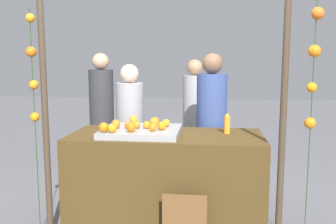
{
  "coord_description": "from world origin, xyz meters",
  "views": [
    {
      "loc": [
        0.44,
        -3.54,
        1.63
      ],
      "look_at": [
        0.0,
        0.15,
        1.11
      ],
      "focal_mm": 39.56,
      "sensor_mm": 36.0,
      "label": 1
    }
  ],
  "objects_px": {
    "orange_1": "(128,125)",
    "juice_bottle": "(227,124)",
    "vendor_left": "(130,136)",
    "orange_0": "(155,121)",
    "vendor_right": "(211,133)",
    "chalkboard_sign": "(184,224)",
    "stall_counter": "(166,179)"
  },
  "relations": [
    {
      "from": "orange_1",
      "to": "juice_bottle",
      "type": "relative_size",
      "value": 0.37
    },
    {
      "from": "vendor_right",
      "to": "orange_0",
      "type": "bearing_deg",
      "value": -140.61
    },
    {
      "from": "stall_counter",
      "to": "vendor_right",
      "type": "distance_m",
      "value": 0.85
    },
    {
      "from": "juice_bottle",
      "to": "vendor_left",
      "type": "height_order",
      "value": "vendor_left"
    },
    {
      "from": "chalkboard_sign",
      "to": "orange_1",
      "type": "bearing_deg",
      "value": 140.04
    },
    {
      "from": "orange_1",
      "to": "vendor_right",
      "type": "relative_size",
      "value": 0.04
    },
    {
      "from": "juice_bottle",
      "to": "vendor_left",
      "type": "relative_size",
      "value": 0.12
    },
    {
      "from": "stall_counter",
      "to": "chalkboard_sign",
      "type": "bearing_deg",
      "value": -68.32
    },
    {
      "from": "vendor_left",
      "to": "orange_0",
      "type": "bearing_deg",
      "value": -52.09
    },
    {
      "from": "orange_1",
      "to": "vendor_right",
      "type": "distance_m",
      "value": 1.1
    },
    {
      "from": "vendor_right",
      "to": "stall_counter",
      "type": "bearing_deg",
      "value": -124.36
    },
    {
      "from": "orange_0",
      "to": "juice_bottle",
      "type": "bearing_deg",
      "value": -5.06
    },
    {
      "from": "orange_1",
      "to": "orange_0",
      "type": "bearing_deg",
      "value": 46.62
    },
    {
      "from": "juice_bottle",
      "to": "vendor_left",
      "type": "distance_m",
      "value": 1.26
    },
    {
      "from": "juice_bottle",
      "to": "stall_counter",
      "type": "bearing_deg",
      "value": -169.7
    },
    {
      "from": "vendor_left",
      "to": "vendor_right",
      "type": "xyz_separation_m",
      "value": [
        0.95,
        -0.01,
        0.06
      ]
    },
    {
      "from": "stall_counter",
      "to": "orange_1",
      "type": "distance_m",
      "value": 0.66
    },
    {
      "from": "orange_0",
      "to": "vendor_left",
      "type": "distance_m",
      "value": 0.67
    },
    {
      "from": "vendor_right",
      "to": "chalkboard_sign",
      "type": "bearing_deg",
      "value": -100.04
    },
    {
      "from": "orange_1",
      "to": "juice_bottle",
      "type": "height_order",
      "value": "juice_bottle"
    },
    {
      "from": "stall_counter",
      "to": "orange_0",
      "type": "bearing_deg",
      "value": 127.78
    },
    {
      "from": "juice_bottle",
      "to": "chalkboard_sign",
      "type": "relative_size",
      "value": 0.37
    },
    {
      "from": "orange_1",
      "to": "juice_bottle",
      "type": "bearing_deg",
      "value": 10.66
    },
    {
      "from": "stall_counter",
      "to": "chalkboard_sign",
      "type": "xyz_separation_m",
      "value": [
        0.23,
        -0.57,
        -0.2
      ]
    },
    {
      "from": "vendor_left",
      "to": "vendor_right",
      "type": "relative_size",
      "value": 0.93
    },
    {
      "from": "stall_counter",
      "to": "chalkboard_sign",
      "type": "height_order",
      "value": "stall_counter"
    },
    {
      "from": "orange_1",
      "to": "chalkboard_sign",
      "type": "height_order",
      "value": "orange_1"
    },
    {
      "from": "juice_bottle",
      "to": "vendor_right",
      "type": "bearing_deg",
      "value": 106.08
    },
    {
      "from": "orange_0",
      "to": "chalkboard_sign",
      "type": "height_order",
      "value": "orange_0"
    },
    {
      "from": "vendor_left",
      "to": "orange_1",
      "type": "bearing_deg",
      "value": -78.9
    },
    {
      "from": "juice_bottle",
      "to": "vendor_left",
      "type": "xyz_separation_m",
      "value": [
        -1.1,
        0.54,
        -0.26
      ]
    },
    {
      "from": "juice_bottle",
      "to": "chalkboard_sign",
      "type": "height_order",
      "value": "juice_bottle"
    }
  ]
}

